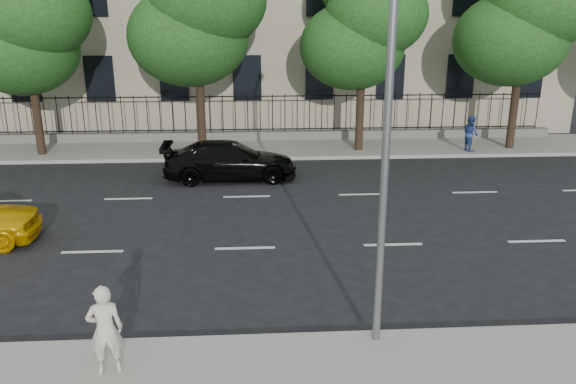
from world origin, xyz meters
name	(u,v)px	position (x,y,z in m)	size (l,w,h in m)	color
ground	(244,292)	(0.00, 0.00, 0.00)	(120.00, 120.00, 0.00)	black
far_sidewalk	(248,149)	(0.00, 14.00, 0.07)	(60.00, 4.00, 0.15)	gray
lane_markings	(246,219)	(0.00, 4.75, 0.01)	(49.60, 4.62, 0.01)	silver
iron_fence	(248,129)	(0.00, 15.70, 0.65)	(30.00, 0.50, 2.20)	slate
street_light	(383,63)	(2.50, -1.77, 5.15)	(0.25, 3.32, 8.05)	slate
tree_b	(26,18)	(-8.96, 13.36, 5.84)	(5.53, 5.12, 8.97)	#382619
tree_c	(197,4)	(-1.96, 13.36, 6.41)	(5.89, 5.50, 9.80)	#382619
tree_d	(364,18)	(5.04, 13.36, 5.84)	(5.34, 4.94, 8.84)	#382619
tree_e	(525,9)	(12.04, 13.36, 6.20)	(5.71, 5.31, 9.46)	#382619
black_sedan	(230,161)	(-0.63, 9.22, 0.72)	(2.03, 5.00, 1.45)	black
woman_near	(105,330)	(-2.22, -3.02, 0.95)	(0.58, 0.38, 1.60)	beige
pedestrian_far	(471,134)	(9.92, 12.68, 0.93)	(0.76, 0.59, 1.56)	navy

